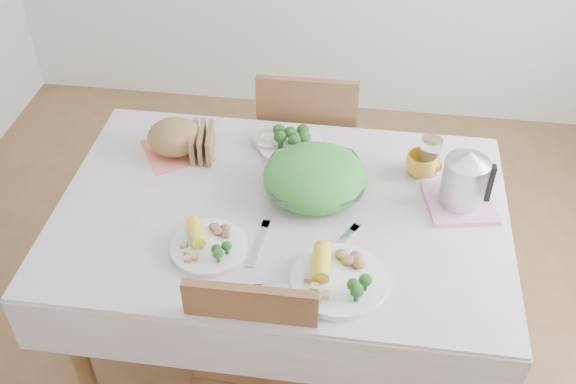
# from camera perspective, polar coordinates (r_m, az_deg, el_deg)

# --- Properties ---
(floor) EXTENTS (3.60, 3.60, 0.00)m
(floor) POSITION_cam_1_polar(r_m,az_deg,el_deg) (2.82, -0.47, -12.98)
(floor) COLOR brown
(floor) RESTS_ON ground
(dining_table) EXTENTS (1.40, 0.90, 0.75)m
(dining_table) POSITION_cam_1_polar(r_m,az_deg,el_deg) (2.53, -0.52, -7.93)
(dining_table) COLOR brown
(dining_table) RESTS_ON floor
(tablecloth) EXTENTS (1.50, 1.00, 0.01)m
(tablecloth) POSITION_cam_1_polar(r_m,az_deg,el_deg) (2.25, -0.57, -1.52)
(tablecloth) COLOR beige
(tablecloth) RESTS_ON dining_table
(chair_far) EXTENTS (0.42, 0.42, 0.93)m
(chair_far) POSITION_cam_1_polar(r_m,az_deg,el_deg) (3.01, 1.85, 3.80)
(chair_far) COLOR brown
(chair_far) RESTS_ON floor
(salad_bowl) EXTENTS (0.38, 0.38, 0.08)m
(salad_bowl) POSITION_cam_1_polar(r_m,az_deg,el_deg) (2.29, 2.29, 0.78)
(salad_bowl) COLOR white
(salad_bowl) RESTS_ON tablecloth
(dinner_plate_left) EXTENTS (0.26, 0.26, 0.02)m
(dinner_plate_left) POSITION_cam_1_polar(r_m,az_deg,el_deg) (2.12, -6.71, -4.67)
(dinner_plate_left) COLOR white
(dinner_plate_left) RESTS_ON tablecloth
(dinner_plate_right) EXTENTS (0.36, 0.36, 0.02)m
(dinner_plate_right) POSITION_cam_1_polar(r_m,az_deg,el_deg) (2.01, 4.31, -7.54)
(dinner_plate_right) COLOR white
(dinner_plate_right) RESTS_ON tablecloth
(broccoli_plate) EXTENTS (0.28, 0.28, 0.02)m
(broccoli_plate) POSITION_cam_1_polar(r_m,az_deg,el_deg) (2.51, 0.21, 3.97)
(broccoli_plate) COLOR beige
(broccoli_plate) RESTS_ON tablecloth
(napkin) EXTENTS (0.31, 0.31, 0.00)m
(napkin) POSITION_cam_1_polar(r_m,az_deg,el_deg) (2.53, -9.38, 3.48)
(napkin) COLOR #FF7A5F
(napkin) RESTS_ON tablecloth
(bread_loaf) EXTENTS (0.26, 0.25, 0.12)m
(bread_loaf) POSITION_cam_1_polar(r_m,az_deg,el_deg) (2.49, -9.52, 4.51)
(bread_loaf) COLOR brown
(bread_loaf) RESTS_ON napkin
(fruit_bowl) EXTENTS (0.13, 0.13, 0.04)m
(fruit_bowl) POSITION_cam_1_polar(r_m,az_deg,el_deg) (2.51, -1.71, 4.27)
(fruit_bowl) COLOR white
(fruit_bowl) RESTS_ON tablecloth
(yellow_mug) EXTENTS (0.11, 0.11, 0.09)m
(yellow_mug) POSITION_cam_1_polar(r_m,az_deg,el_deg) (2.41, 11.21, 2.29)
(yellow_mug) COLOR gold
(yellow_mug) RESTS_ON tablecloth
(glass_tumbler) EXTENTS (0.08, 0.08, 0.14)m
(glass_tumbler) POSITION_cam_1_polar(r_m,az_deg,el_deg) (2.41, 11.87, 2.91)
(glass_tumbler) COLOR white
(glass_tumbler) RESTS_ON tablecloth
(pink_tray) EXTENTS (0.26, 0.26, 0.02)m
(pink_tray) POSITION_cam_1_polar(r_m,az_deg,el_deg) (2.33, 14.30, -0.89)
(pink_tray) COLOR pink
(pink_tray) RESTS_ON tablecloth
(electric_kettle) EXTENTS (0.16, 0.16, 0.21)m
(electric_kettle) POSITION_cam_1_polar(r_m,az_deg,el_deg) (2.26, 14.77, 1.25)
(electric_kettle) COLOR #B2B5BA
(electric_kettle) RESTS_ON pink_tray
(fork_left) EXTENTS (0.04, 0.21, 0.00)m
(fork_left) POSITION_cam_1_polar(r_m,az_deg,el_deg) (2.13, -2.52, -4.35)
(fork_left) COLOR silver
(fork_left) RESTS_ON tablecloth
(fork_right) EXTENTS (0.11, 0.19, 0.00)m
(fork_right) POSITION_cam_1_polar(r_m,az_deg,el_deg) (2.14, 4.45, -4.29)
(fork_right) COLOR silver
(fork_right) RESTS_ON tablecloth
(knife) EXTENTS (0.20, 0.06, 0.00)m
(knife) POSITION_cam_1_polar(r_m,az_deg,el_deg) (2.01, -0.33, -7.98)
(knife) COLOR silver
(knife) RESTS_ON tablecloth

